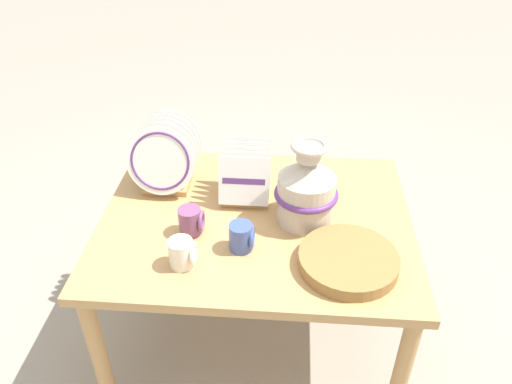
# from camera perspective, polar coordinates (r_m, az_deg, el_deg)

# --- Properties ---
(ground_plane) EXTENTS (14.00, 14.00, 0.00)m
(ground_plane) POSITION_cam_1_polar(r_m,az_deg,el_deg) (2.21, 0.00, -14.88)
(ground_plane) COLOR gray
(display_table) EXTENTS (1.11, 0.88, 0.58)m
(display_table) POSITION_cam_1_polar(r_m,az_deg,el_deg) (1.84, 0.00, -4.48)
(display_table) COLOR tan
(display_table) RESTS_ON ground_plane
(ceramic_vase) EXTENTS (0.22, 0.22, 0.31)m
(ceramic_vase) POSITION_cam_1_polar(r_m,az_deg,el_deg) (1.73, 5.78, 0.45)
(ceramic_vase) COLOR beige
(ceramic_vase) RESTS_ON display_table
(dish_rack_round_plates) EXTENTS (0.26, 0.23, 0.28)m
(dish_rack_round_plates) POSITION_cam_1_polar(r_m,az_deg,el_deg) (1.93, -10.39, 3.77)
(dish_rack_round_plates) COLOR tan
(dish_rack_round_plates) RESTS_ON display_table
(dish_rack_square_plates) EXTENTS (0.18, 0.20, 0.20)m
(dish_rack_square_plates) POSITION_cam_1_polar(r_m,az_deg,el_deg) (1.87, -1.18, 1.53)
(dish_rack_square_plates) COLOR tan
(dish_rack_square_plates) RESTS_ON display_table
(wicker_charger_stack) EXTENTS (0.32, 0.32, 0.04)m
(wicker_charger_stack) POSITION_cam_1_polar(r_m,az_deg,el_deg) (1.62, 10.50, -7.71)
(wicker_charger_stack) COLOR olive
(wicker_charger_stack) RESTS_ON display_table
(mug_cobalt_glaze) EXTENTS (0.09, 0.08, 0.10)m
(mug_cobalt_glaze) POSITION_cam_1_polar(r_m,az_deg,el_deg) (1.64, -1.57, -5.15)
(mug_cobalt_glaze) COLOR #42569E
(mug_cobalt_glaze) RESTS_ON display_table
(mug_cream_glaze) EXTENTS (0.09, 0.08, 0.10)m
(mug_cream_glaze) POSITION_cam_1_polar(r_m,az_deg,el_deg) (1.60, -8.38, -6.93)
(mug_cream_glaze) COLOR silver
(mug_cream_glaze) RESTS_ON display_table
(mug_plum_glaze) EXTENTS (0.09, 0.08, 0.10)m
(mug_plum_glaze) POSITION_cam_1_polar(r_m,az_deg,el_deg) (1.72, -7.39, -3.30)
(mug_plum_glaze) COLOR #7A4770
(mug_plum_glaze) RESTS_ON display_table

